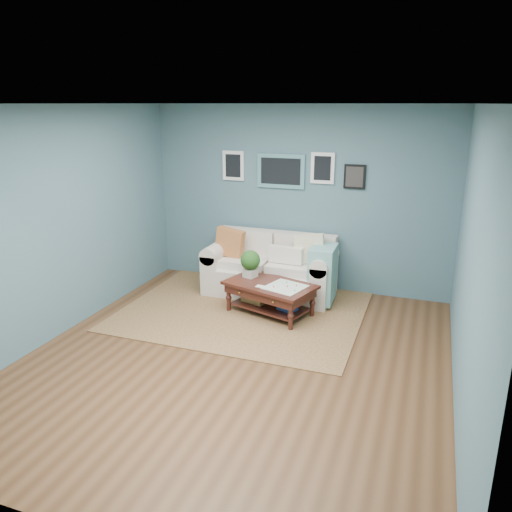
% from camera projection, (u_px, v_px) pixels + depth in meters
% --- Properties ---
extents(room_shell, '(5.00, 5.02, 2.70)m').
position_uv_depth(room_shell, '(236.00, 239.00, 5.16)').
color(room_shell, brown).
rests_on(room_shell, ground).
extents(area_rug, '(3.16, 2.53, 0.01)m').
position_uv_depth(area_rug, '(243.00, 310.00, 6.78)').
color(area_rug, brown).
rests_on(area_rug, ground).
extents(loveseat, '(1.90, 0.86, 0.98)m').
position_uv_depth(loveseat, '(276.00, 268.00, 7.27)').
color(loveseat, beige).
rests_on(loveseat, ground).
extents(coffee_table, '(1.30, 0.98, 0.81)m').
position_uv_depth(coffee_table, '(267.00, 288.00, 6.62)').
color(coffee_table, '#371110').
rests_on(coffee_table, ground).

